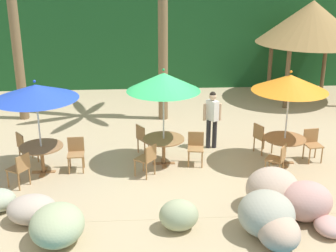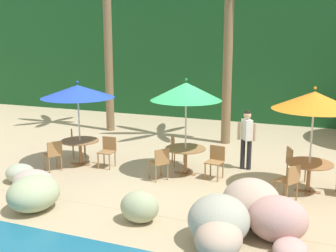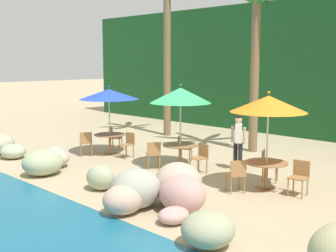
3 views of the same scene
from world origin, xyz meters
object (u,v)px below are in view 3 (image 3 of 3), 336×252
Objects in this scene: umbrella_orange at (268,104)px; waiter_in_white at (238,138)px; chair_green_left at (154,153)px; chair_orange_seaward at (300,175)px; chair_green_inland at (183,146)px; chair_blue_inland at (114,136)px; chair_orange_inland at (267,163)px; chair_green_seaward at (201,156)px; dining_table_blue at (110,138)px; palm_tree_nearest at (167,31)px; umbrella_green at (181,95)px; dining_table_orange at (266,167)px; dining_table_green at (180,149)px; umbrella_blue at (109,94)px; chair_orange_left at (237,173)px; chair_blue_left at (86,142)px; palm_tree_second at (256,32)px; chair_blue_seaward at (128,143)px.

umbrella_orange is 2.49m from waiter_in_white.
chair_orange_seaward is at bearing 9.40° from chair_green_left.
chair_orange_seaward is at bearing -8.34° from chair_green_inland.
chair_blue_inland is 7.76m from chair_orange_seaward.
chair_blue_inland is 1.00× the size of chair_orange_inland.
chair_green_seaward is at bearing 176.16° from umbrella_orange.
palm_tree_nearest is (-1.47, 4.39, 4.02)m from dining_table_blue.
chair_green_inland is at bearing 127.29° from umbrella_green.
palm_tree_nearest is (-7.81, 4.24, 4.02)m from dining_table_orange.
dining_table_blue is 1.26× the size of chair_green_left.
dining_table_orange is at bearing -3.84° from chair_green_seaward.
umbrella_green is 2.39× the size of dining_table_green.
umbrella_blue is 2.24× the size of dining_table_blue.
chair_green_left is at bearing -171.49° from umbrella_orange.
chair_orange_left is (2.83, -0.95, -0.10)m from dining_table_green.
chair_blue_left is 6.77m from dining_table_orange.
chair_green_inland reaches higher than dining_table_green.
umbrella_orange is 1.51× the size of waiter_in_white.
waiter_in_white reaches higher than chair_orange_left.
dining_table_orange is at bearing 8.51° from chair_green_left.
chair_blue_inland is at bearing -173.15° from chair_green_inland.
palm_tree_second is at bearing 114.57° from waiter_in_white.
umbrella_orange reaches higher than dining_table_orange.
chair_green_left is at bearing -170.60° from chair_orange_seaward.
umbrella_blue reaches higher than chair_blue_left.
palm_tree_second reaches higher than chair_blue_left.
palm_tree_nearest is at bearing 108.51° from dining_table_blue.
umbrella_orange reaches higher than chair_orange_left.
chair_orange_left is at bearing -18.55° from umbrella_green.
chair_orange_seaward reaches higher than dining_table_orange.
chair_green_seaward is 1.00× the size of chair_orange_inland.
palm_tree_nearest is 7.68m from waiter_in_white.
palm_tree_second is (-3.83, 3.73, 3.85)m from chair_orange_seaward.
chair_blue_seaward is 5.17m from chair_orange_left.
chair_green_left is 0.12× the size of palm_tree_nearest.
chair_orange_inland is at bearing -20.01° from waiter_in_white.
dining_table_blue is 3.15m from dining_table_green.
chair_green_inland is at bearing 26.51° from chair_blue_seaward.
umbrella_blue is 6.53m from dining_table_orange.
umbrella_blue is 6.22m from chair_orange_left.
chair_orange_seaward is (7.18, 0.35, -0.10)m from dining_table_blue.
umbrella_green is 3.02× the size of chair_orange_inland.
umbrella_orange reaches higher than chair_green_seaward.
dining_table_green is (3.13, 0.33, -1.55)m from umbrella_blue.
umbrella_orange is at bearing -59.70° from chair_orange_inland.
umbrella_green reaches higher than chair_orange_inland.
chair_orange_inland is 0.51× the size of waiter_in_white.
dining_table_orange is at bearing -3.27° from dining_table_green.
chair_blue_seaward and chair_green_left have the same top height.
palm_tree_second reaches higher than chair_orange_inland.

